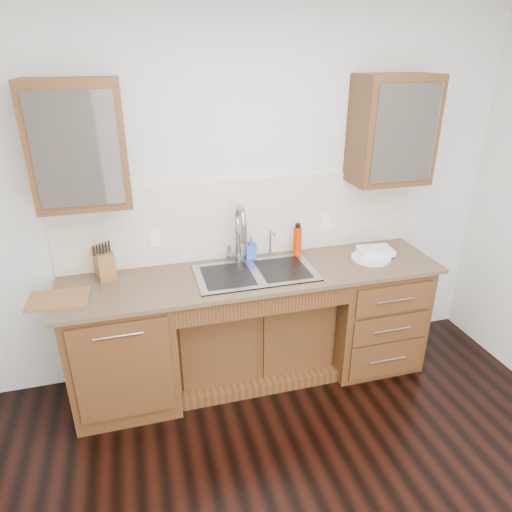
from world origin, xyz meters
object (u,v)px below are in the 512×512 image
object	(u,v)px
water_bottle	(297,242)
knife_block	(104,264)
cutting_board	(59,299)
plate	(371,258)
soap_bottle	(251,248)

from	to	relation	value
water_bottle	knife_block	world-z (taller)	water_bottle
cutting_board	water_bottle	bearing A→B (deg)	8.24
plate	cutting_board	distance (m)	2.19
water_bottle	cutting_board	xyz separation A→B (m)	(-1.67, -0.24, -0.11)
soap_bottle	cutting_board	world-z (taller)	soap_bottle
plate	cutting_board	world-z (taller)	same
plate	knife_block	bearing A→B (deg)	173.56
knife_block	plate	bearing A→B (deg)	-21.72
plate	knife_block	xyz separation A→B (m)	(-1.91, 0.22, 0.09)
water_bottle	plate	distance (m)	0.57
knife_block	cutting_board	distance (m)	0.39
knife_block	cutting_board	world-z (taller)	knife_block
water_bottle	cutting_board	world-z (taller)	water_bottle
plate	knife_block	size ratio (longest dim) A/B	1.48
knife_block	cutting_board	xyz separation A→B (m)	(-0.28, -0.26, -0.09)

